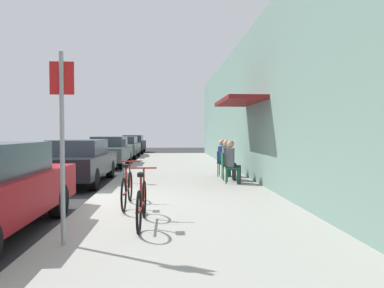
{
  "coord_description": "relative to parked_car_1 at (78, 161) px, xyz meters",
  "views": [
    {
      "loc": [
        1.83,
        -7.43,
        1.63
      ],
      "look_at": [
        2.76,
        6.26,
        1.18
      ],
      "focal_mm": 31.72,
      "sensor_mm": 36.0,
      "label": 1
    }
  ],
  "objects": [
    {
      "name": "ground_plane",
      "position": [
        1.1,
        -3.69,
        -0.73
      ],
      "size": [
        60.0,
        60.0,
        0.0
      ],
      "primitive_type": "plane",
      "color": "#2D2D30"
    },
    {
      "name": "sidewalk_slab",
      "position": [
        3.35,
        -1.69,
        -0.67
      ],
      "size": [
        4.5,
        32.0,
        0.12
      ],
      "primitive_type": "cube",
      "color": "#9E9B93",
      "rests_on": "ground_plane"
    },
    {
      "name": "building_facade",
      "position": [
        5.74,
        -1.68,
        1.81
      ],
      "size": [
        1.4,
        32.0,
        5.09
      ],
      "color": "gray",
      "rests_on": "ground_plane"
    },
    {
      "name": "parked_car_1",
      "position": [
        0.0,
        0.0,
        0.0
      ],
      "size": [
        1.8,
        4.4,
        1.41
      ],
      "color": "black",
      "rests_on": "ground_plane"
    },
    {
      "name": "parked_car_2",
      "position": [
        0.0,
        5.76,
        0.02
      ],
      "size": [
        1.8,
        4.4,
        1.45
      ],
      "color": "#47514C",
      "rests_on": "ground_plane"
    },
    {
      "name": "parked_car_3",
      "position": [
        0.0,
        11.32,
        -0.01
      ],
      "size": [
        1.8,
        4.4,
        1.4
      ],
      "color": "#47514C",
      "rests_on": "ground_plane"
    },
    {
      "name": "parked_car_4",
      "position": [
        -0.0,
        16.7,
        0.02
      ],
      "size": [
        1.8,
        4.4,
        1.45
      ],
      "color": "black",
      "rests_on": "ground_plane"
    },
    {
      "name": "parking_meter",
      "position": [
        1.55,
        -0.7,
        0.15
      ],
      "size": [
        0.12,
        0.1,
        1.32
      ],
      "color": "slate",
      "rests_on": "sidewalk_slab"
    },
    {
      "name": "street_sign",
      "position": [
        1.5,
        -6.46,
        0.91
      ],
      "size": [
        0.32,
        0.06,
        2.6
      ],
      "color": "gray",
      "rests_on": "sidewalk_slab"
    },
    {
      "name": "bicycle_0",
      "position": [
        2.48,
        -5.54,
        -0.25
      ],
      "size": [
        0.46,
        1.71,
        0.9
      ],
      "color": "black",
      "rests_on": "sidewalk_slab"
    },
    {
      "name": "bicycle_1",
      "position": [
        2.07,
        -4.08,
        -0.25
      ],
      "size": [
        0.46,
        1.71,
        0.9
      ],
      "color": "black",
      "rests_on": "sidewalk_slab"
    },
    {
      "name": "cafe_chair_0",
      "position": [
        4.78,
        -1.03,
        -0.11
      ],
      "size": [
        0.54,
        0.54,
        0.87
      ],
      "color": "#14592D",
      "rests_on": "sidewalk_slab"
    },
    {
      "name": "seated_patron_0",
      "position": [
        4.83,
        -1.05,
        0.08
      ],
      "size": [
        0.5,
        0.45,
        1.29
      ],
      "color": "#232838",
      "rests_on": "sidewalk_slab"
    },
    {
      "name": "cafe_chair_1",
      "position": [
        4.77,
        -0.3,
        -0.11
      ],
      "size": [
        0.46,
        0.46,
        0.87
      ],
      "color": "#14592D",
      "rests_on": "sidewalk_slab"
    },
    {
      "name": "seated_patron_1",
      "position": [
        4.83,
        -0.3,
        0.08
      ],
      "size": [
        0.43,
        0.37,
        1.29
      ],
      "color": "#232838",
      "rests_on": "sidewalk_slab"
    },
    {
      "name": "cafe_chair_2",
      "position": [
        4.78,
        0.63,
        -0.11
      ],
      "size": [
        0.55,
        0.55,
        0.87
      ],
      "color": "#14592D",
      "rests_on": "sidewalk_slab"
    },
    {
      "name": "seated_patron_2",
      "position": [
        4.83,
        0.62,
        0.08
      ],
      "size": [
        0.5,
        0.46,
        1.29
      ],
      "color": "#232838",
      "rests_on": "sidewalk_slab"
    }
  ]
}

